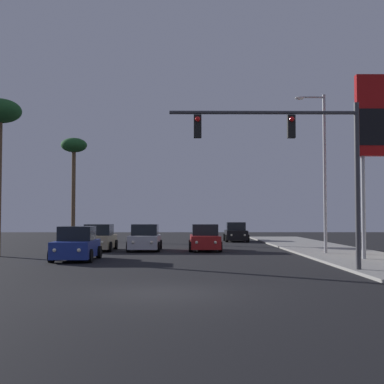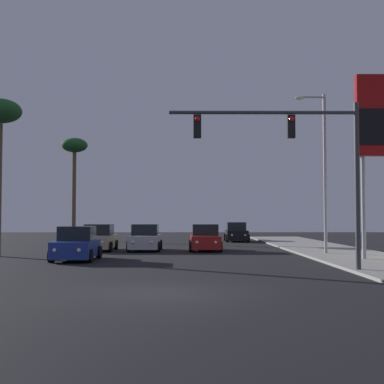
% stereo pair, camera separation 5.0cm
% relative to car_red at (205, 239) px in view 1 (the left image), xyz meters
% --- Properties ---
extents(ground_plane, '(120.00, 120.00, 0.00)m').
position_rel_car_red_xyz_m(ground_plane, '(-1.80, -18.79, -0.76)').
color(ground_plane, black).
extents(sidewalk_right, '(5.00, 60.00, 0.12)m').
position_rel_car_red_xyz_m(sidewalk_right, '(7.70, -8.79, -0.70)').
color(sidewalk_right, gray).
rests_on(sidewalk_right, ground).
extents(car_red, '(2.04, 4.32, 1.68)m').
position_rel_car_red_xyz_m(car_red, '(0.00, 0.00, 0.00)').
color(car_red, maroon).
rests_on(car_red, ground).
extents(car_tan, '(2.04, 4.31, 1.68)m').
position_rel_car_red_xyz_m(car_tan, '(-6.76, 0.13, 0.00)').
color(car_tan, tan).
rests_on(car_tan, ground).
extents(car_black, '(2.04, 4.33, 1.68)m').
position_rel_car_red_xyz_m(car_black, '(3.13, 12.86, 0.00)').
color(car_black, black).
rests_on(car_black, ground).
extents(car_silver, '(2.04, 4.31, 1.68)m').
position_rel_car_red_xyz_m(car_silver, '(-3.81, 0.06, 0.00)').
color(car_silver, '#B7B7BC').
rests_on(car_silver, ground).
extents(car_blue, '(2.04, 4.33, 1.68)m').
position_rel_car_red_xyz_m(car_blue, '(-6.59, -7.49, 0.00)').
color(car_blue, navy).
rests_on(car_blue, ground).
extents(traffic_light_mast, '(7.42, 0.36, 6.50)m').
position_rel_car_red_xyz_m(traffic_light_mast, '(3.40, -13.37, 3.97)').
color(traffic_light_mast, '#38383D').
rests_on(traffic_light_mast, sidewalk_right).
extents(street_lamp, '(1.74, 0.24, 9.00)m').
position_rel_car_red_xyz_m(street_lamp, '(6.55, -3.93, 4.36)').
color(street_lamp, '#99999E').
rests_on(street_lamp, sidewalk_right).
extents(gas_station_sign, '(2.00, 0.42, 9.00)m').
position_rel_car_red_xyz_m(gas_station_sign, '(8.16, -8.14, 5.86)').
color(gas_station_sign, '#99999E').
rests_on(gas_station_sign, sidewalk_right).
extents(palm_tree_far, '(2.40, 2.40, 9.45)m').
position_rel_car_red_xyz_m(palm_tree_far, '(-11.63, 15.21, 7.46)').
color(palm_tree_far, brown).
rests_on(palm_tree_far, ground).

